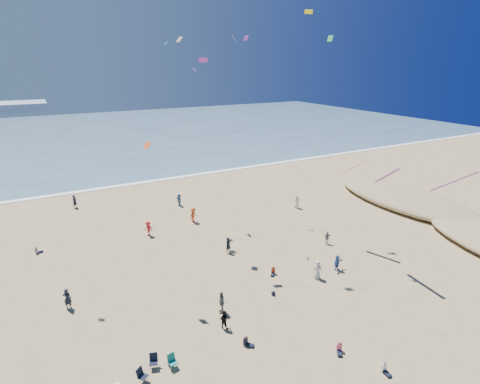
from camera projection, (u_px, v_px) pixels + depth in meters
ocean at (81, 136)px, 101.73m from camera, size 220.00×100.00×0.06m
surf_line at (119, 186)px, 60.23m from camera, size 220.00×1.20×0.08m
standing_flyers at (226, 250)px, 37.88m from camera, size 36.25×49.38×1.91m
seated_group at (236, 305)px, 29.93m from camera, size 20.44×29.11×0.84m
chair_cluster at (157, 366)px, 23.81m from camera, size 2.76×1.60×1.00m
black_backpack at (170, 363)px, 24.49m from camera, size 0.30×0.22×0.38m
navy_bag at (273, 293)px, 31.91m from camera, size 0.28×0.18×0.34m
kites_aloft at (297, 108)px, 33.45m from camera, size 36.82×36.88×27.70m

